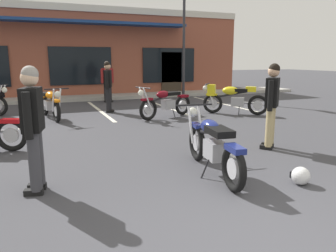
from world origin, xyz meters
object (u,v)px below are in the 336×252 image
(person_in_black_shirt, at_px, (107,79))
(motorcycle_blue_standard, at_px, (232,98))
(motorcycle_silver_naked, at_px, (50,103))
(person_by_back_row, at_px, (272,101))
(motorcycle_black_cruiser, at_px, (166,103))
(person_in_shorts_foreground, at_px, (33,123))
(person_near_building, at_px, (108,84))
(motorcycle_foreground_classic, at_px, (213,144))
(parking_lot_lamp_post, at_px, (185,20))
(helmet_on_pavement, at_px, (301,176))

(person_in_black_shirt, bearing_deg, motorcycle_blue_standard, -55.49)
(motorcycle_silver_naked, xyz_separation_m, person_by_back_row, (3.87, -5.16, 0.49))
(motorcycle_black_cruiser, distance_m, motorcycle_blue_standard, 2.23)
(person_in_shorts_foreground, xyz_separation_m, person_near_building, (2.32, 6.32, 0.00))
(motorcycle_foreground_classic, distance_m, motorcycle_black_cruiser, 5.02)
(motorcycle_foreground_classic, height_order, person_near_building, person_near_building)
(motorcycle_foreground_classic, relative_size, person_in_shorts_foreground, 1.26)
(person_by_back_row, height_order, parking_lot_lamp_post, parking_lot_lamp_post)
(person_by_back_row, xyz_separation_m, parking_lot_lamp_post, (2.17, 8.64, 2.52))
(person_in_shorts_foreground, height_order, helmet_on_pavement, person_in_shorts_foreground)
(motorcycle_black_cruiser, distance_m, person_in_black_shirt, 4.41)
(motorcycle_foreground_classic, distance_m, person_by_back_row, 2.03)
(person_near_building, bearing_deg, motorcycle_black_cruiser, -50.22)
(motorcycle_blue_standard, distance_m, person_in_shorts_foreground, 7.44)
(motorcycle_foreground_classic, xyz_separation_m, motorcycle_blue_standard, (3.40, 4.71, 0.07))
(motorcycle_blue_standard, bearing_deg, person_by_back_row, -112.71)
(person_near_building, bearing_deg, helmet_on_pavement, -81.34)
(person_near_building, bearing_deg, person_by_back_row, -70.75)
(parking_lot_lamp_post, bearing_deg, motorcycle_blue_standard, -96.59)
(person_in_black_shirt, height_order, parking_lot_lamp_post, parking_lot_lamp_post)
(helmet_on_pavement, bearing_deg, person_by_back_row, 63.59)
(motorcycle_foreground_classic, xyz_separation_m, motorcycle_black_cruiser, (1.18, 4.88, 0.00))
(motorcycle_silver_naked, distance_m, person_in_shorts_foreground, 5.81)
(parking_lot_lamp_post, bearing_deg, person_near_building, -144.85)
(motorcycle_blue_standard, bearing_deg, person_near_building, 152.97)
(motorcycle_silver_naked, relative_size, parking_lot_lamp_post, 0.39)
(motorcycle_blue_standard, height_order, person_in_black_shirt, person_in_black_shirt)
(motorcycle_black_cruiser, bearing_deg, person_in_shorts_foreground, -128.58)
(motorcycle_silver_naked, distance_m, person_in_black_shirt, 4.02)
(helmet_on_pavement, bearing_deg, parking_lot_lamp_post, 73.72)
(motorcycle_black_cruiser, relative_size, person_near_building, 1.20)
(motorcycle_black_cruiser, xyz_separation_m, person_in_black_shirt, (-0.85, 4.30, 0.49))
(person_by_back_row, relative_size, person_near_building, 1.00)
(person_in_shorts_foreground, bearing_deg, motorcycle_foreground_classic, -5.27)
(person_in_black_shirt, distance_m, helmet_on_pavement, 10.13)
(motorcycle_black_cruiser, bearing_deg, person_near_building, 129.78)
(motorcycle_blue_standard, bearing_deg, helmet_on_pavement, -113.87)
(person_in_black_shirt, distance_m, person_by_back_row, 8.47)
(motorcycle_blue_standard, height_order, parking_lot_lamp_post, parking_lot_lamp_post)
(helmet_on_pavement, bearing_deg, motorcycle_blue_standard, 66.13)
(motorcycle_black_cruiser, height_order, person_in_black_shirt, person_in_black_shirt)
(motorcycle_black_cruiser, bearing_deg, helmet_on_pavement, -92.52)
(motorcycle_foreground_classic, relative_size, person_near_building, 1.26)
(motorcycle_foreground_classic, relative_size, motorcycle_silver_naked, 1.00)
(motorcycle_blue_standard, bearing_deg, person_in_black_shirt, 124.51)
(motorcycle_black_cruiser, distance_m, motorcycle_silver_naked, 3.45)
(motorcycle_blue_standard, xyz_separation_m, parking_lot_lamp_post, (0.55, 4.78, 2.94))
(motorcycle_silver_naked, bearing_deg, motorcycle_blue_standard, -13.30)
(motorcycle_black_cruiser, relative_size, parking_lot_lamp_post, 0.37)
(person_in_shorts_foreground, bearing_deg, motorcycle_black_cruiser, 51.42)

